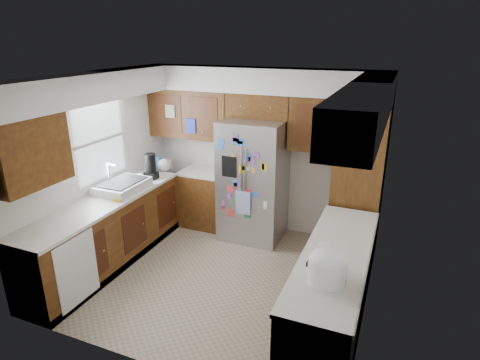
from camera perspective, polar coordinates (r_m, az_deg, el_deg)
name	(u,v)px	position (r m, az deg, el deg)	size (l,w,h in m)	color
floor	(220,275)	(5.32, -2.91, -13.38)	(3.60, 3.60, 0.00)	tan
room_shell	(222,130)	(4.95, -2.58, 7.09)	(3.64, 3.24, 2.52)	silver
left_counter_run	(131,227)	(5.77, -15.26, -6.41)	(1.36, 3.20, 0.92)	#3E1C0B
right_counter_run	(333,296)	(4.35, 13.03, -15.73)	(0.63, 2.25, 0.92)	#3E1C0B
pantry	(359,184)	(5.50, 16.52, -0.56)	(0.60, 0.90, 2.15)	#3E1C0B
fridge	(253,181)	(5.91, 1.90, -0.07)	(0.90, 0.79, 1.80)	gray
bridge_cabinet	(260,105)	(5.85, 2.81, 10.58)	(0.96, 0.34, 0.35)	#3E1C0B
fridge_top_items	(260,85)	(5.74, 2.87, 13.35)	(0.71, 0.29, 0.26)	#191BCA
sink_assembly	(122,186)	(5.69, -16.45, -0.80)	(0.52, 0.73, 0.37)	silver
left_counter_clutter	(156,166)	(6.22, -11.87, 1.96)	(0.36, 0.76, 0.38)	black
rice_cooker	(328,265)	(3.56, 12.35, -11.78)	(0.34, 0.34, 0.30)	white
paper_towel	(323,256)	(3.76, 11.75, -10.57)	(0.10, 0.10, 0.24)	white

